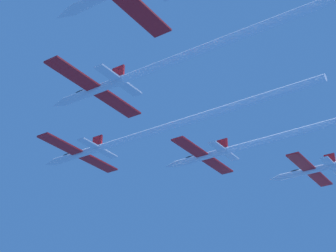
{
  "coord_description": "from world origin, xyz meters",
  "views": [
    {
      "loc": [
        -72.47,
        -70.1,
        -46.25
      ],
      "look_at": [
        -0.02,
        -21.48,
        -0.44
      ],
      "focal_mm": 57.28,
      "sensor_mm": 36.0,
      "label": 1
    }
  ],
  "objects": [
    {
      "name": "jet_lead",
      "position": [
        -0.66,
        -16.15,
        -0.94
      ],
      "size": [
        21.01,
        60.92,
        3.48
      ],
      "color": "white"
    },
    {
      "name": "jet_left_wing",
      "position": [
        -16.8,
        -32.73,
        -0.13
      ],
      "size": [
        21.01,
        57.39,
        3.48
      ],
      "color": "white"
    },
    {
      "name": "jet_right_wing",
      "position": [
        16.97,
        -32.85,
        0.4
      ],
      "size": [
        21.01,
        56.18,
        3.48
      ],
      "color": "white"
    }
  ]
}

